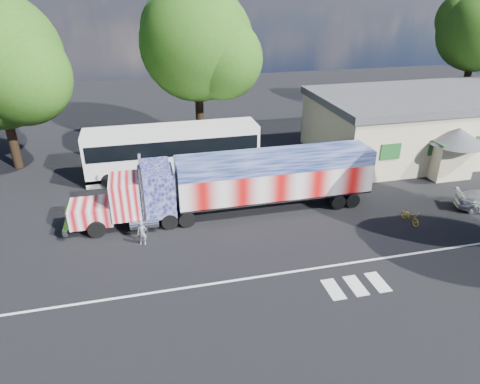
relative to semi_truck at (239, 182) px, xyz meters
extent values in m
plane|color=black|center=(-0.16, -3.94, -2.13)|extent=(100.00, 100.00, 0.00)
cube|color=silver|center=(-0.16, -6.94, -2.12)|extent=(30.00, 0.15, 0.01)
cube|color=silver|center=(2.64, -8.74, -2.12)|extent=(0.70, 1.60, 0.01)
cube|color=silver|center=(3.84, -8.74, -2.12)|extent=(0.70, 1.60, 0.01)
cube|color=silver|center=(5.04, -8.74, -2.12)|extent=(0.70, 1.60, 0.01)
cube|color=black|center=(-6.05, 0.00, -1.47)|extent=(8.45, 0.94, 0.28)
cube|color=#D77C83|center=(-9.06, 0.00, -1.00)|extent=(2.44, 2.07, 1.22)
cube|color=silver|center=(-10.32, 0.00, -1.00)|extent=(0.11, 1.78, 1.09)
cube|color=silver|center=(-10.51, 0.00, -1.61)|extent=(0.28, 2.35, 0.34)
cube|color=#D77C83|center=(-6.99, 0.00, -0.15)|extent=(1.69, 2.35, 2.35)
cube|color=black|center=(-7.79, 0.00, 0.27)|extent=(0.06, 1.97, 0.85)
cube|color=#494D8C|center=(-5.11, 0.00, -0.06)|extent=(2.07, 2.35, 2.72)
cube|color=#494D8C|center=(-5.11, 0.00, 1.49)|extent=(1.69, 2.25, 0.47)
cylinder|color=silver|center=(-5.96, 1.24, -0.06)|extent=(0.19, 0.19, 4.13)
cylinder|color=silver|center=(-5.96, -1.24, -0.06)|extent=(0.19, 0.19, 4.13)
cylinder|color=silver|center=(-6.05, 1.22, -1.52)|extent=(1.69, 0.62, 0.62)
cylinder|color=silver|center=(-6.05, -1.22, -1.52)|extent=(1.69, 0.62, 0.62)
cylinder|color=black|center=(-8.77, -1.03, -1.61)|extent=(1.03, 0.33, 1.03)
cylinder|color=black|center=(-8.77, 1.03, -1.61)|extent=(1.03, 0.33, 1.03)
cylinder|color=black|center=(-4.55, -0.99, -1.64)|extent=(0.98, 0.52, 0.98)
cylinder|color=black|center=(-4.55, 0.99, -1.64)|extent=(0.98, 0.52, 0.98)
cylinder|color=black|center=(-3.52, -0.99, -1.64)|extent=(0.98, 0.52, 0.98)
cylinder|color=black|center=(-3.52, 0.99, -1.64)|extent=(0.98, 0.52, 0.98)
cube|color=black|center=(2.40, 0.00, -1.23)|extent=(12.21, 1.03, 0.28)
cube|color=#D77575|center=(2.40, 0.00, -0.15)|extent=(12.58, 2.44, 1.88)
cube|color=#475693|center=(2.40, 0.00, 1.25)|extent=(12.58, 2.44, 0.94)
cube|color=silver|center=(2.40, 0.00, -1.09)|extent=(12.58, 2.44, 0.11)
cube|color=silver|center=(8.71, 0.00, 0.31)|extent=(0.04, 2.35, 2.72)
cylinder|color=black|center=(6.44, -0.99, -1.64)|extent=(0.98, 0.52, 0.98)
cylinder|color=black|center=(6.44, 0.99, -1.64)|extent=(0.98, 0.52, 0.98)
cylinder|color=black|center=(7.47, -0.99, -1.64)|extent=(0.98, 0.52, 0.98)
cylinder|color=black|center=(7.47, 0.99, -1.64)|extent=(0.98, 0.52, 0.98)
cube|color=silver|center=(-3.45, 7.18, -0.24)|extent=(12.96, 2.81, 3.78)
cube|color=black|center=(-3.45, 7.18, 0.47)|extent=(12.53, 2.87, 1.19)
cube|color=black|center=(-3.45, 7.18, -1.64)|extent=(12.96, 2.81, 0.27)
cube|color=black|center=(-9.93, 7.18, -0.07)|extent=(0.06, 2.48, 1.51)
cylinder|color=black|center=(-8.31, 5.83, -1.59)|extent=(1.08, 0.32, 1.08)
cylinder|color=black|center=(-8.31, 8.53, -1.59)|extent=(1.08, 0.32, 1.08)
cylinder|color=black|center=(-0.21, 5.83, -1.59)|extent=(1.08, 0.32, 1.08)
cylinder|color=black|center=(-0.21, 8.53, -1.59)|extent=(1.08, 0.32, 1.08)
cylinder|color=black|center=(0.76, 5.83, -1.59)|extent=(1.08, 0.32, 1.08)
cylinder|color=black|center=(0.76, 8.53, -1.59)|extent=(1.08, 0.32, 1.08)
cube|color=beige|center=(19.84, 7.06, 0.17)|extent=(22.00, 10.00, 4.60)
cube|color=#46464B|center=(19.84, 7.06, 2.77)|extent=(22.40, 10.40, 0.60)
cube|color=#1E5926|center=(11.84, 2.02, 0.27)|extent=(1.60, 0.08, 1.20)
cube|color=#1E5926|center=(15.84, 2.02, 0.27)|extent=(1.60, 0.08, 1.20)
cube|color=beige|center=(16.84, 1.46, -0.83)|extent=(3.00, 1.20, 2.60)
cube|color=#1E5926|center=(16.84, 1.46, 0.77)|extent=(3.40, 1.60, 0.25)
cone|color=#46464B|center=(16.84, 1.46, 1.27)|extent=(4.00, 4.00, 1.20)
imported|color=slate|center=(-6.22, -2.44, -1.40)|extent=(0.60, 0.46, 1.46)
imported|color=gold|center=(10.01, -3.84, -1.71)|extent=(0.72, 1.63, 0.83)
cylinder|color=black|center=(27.47, 14.04, 1.56)|extent=(0.70, 0.70, 7.38)
sphere|color=#2A5714|center=(27.47, 14.04, 7.10)|extent=(7.71, 7.71, 7.71)
sphere|color=#2A5714|center=(26.32, 15.19, 8.15)|extent=(5.01, 5.01, 5.01)
cylinder|color=black|center=(-0.66, 11.62, 1.52)|extent=(0.70, 0.70, 7.28)
sphere|color=#2A5714|center=(-0.66, 11.62, 6.98)|extent=(9.03, 9.03, 9.03)
sphere|color=#2A5714|center=(1.15, 10.27, 5.94)|extent=(6.32, 6.32, 6.32)
sphere|color=#2A5714|center=(-2.01, 12.98, 8.02)|extent=(5.87, 5.87, 5.87)
cylinder|color=black|center=(-15.60, 11.57, 1.22)|extent=(0.70, 0.70, 6.69)
sphere|color=#2A5714|center=(-13.60, 10.07, 5.28)|extent=(7.02, 7.02, 7.02)
camera|label=1|loc=(-5.68, -23.83, 11.25)|focal=32.00mm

